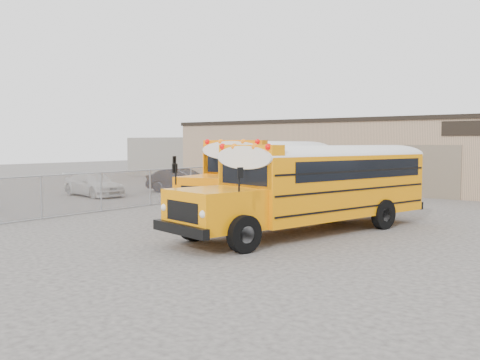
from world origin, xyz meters
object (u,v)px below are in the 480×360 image
Objects in this scene: school_bus_left at (318,164)px; car_white at (94,184)px; school_bus_right at (418,174)px; tarp_bundle at (193,200)px; car_dark at (183,181)px.

car_white is (-10.78, -7.46, -1.21)m from school_bus_left.
school_bus_left is 1.05× the size of school_bus_right.
tarp_bundle is 11.96m from car_dark.
tarp_bundle is at bearing -135.87° from school_bus_right.
school_bus_right reaches higher than car_dark.
tarp_bundle is 0.34× the size of car_dark.
school_bus_right is at bearing 44.13° from tarp_bundle.
car_white is (-18.03, -3.06, -1.12)m from school_bus_right.
school_bus_left is 11.17m from tarp_bundle.
car_white is at bearing -170.37° from school_bus_right.
car_dark is (2.65, 4.80, 0.07)m from car_white.
school_bus_right is at bearing -109.34° from car_dark.
school_bus_left reaches higher than tarp_bundle.
car_dark is at bearing -161.85° from school_bus_left.
car_dark reaches higher than car_white.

